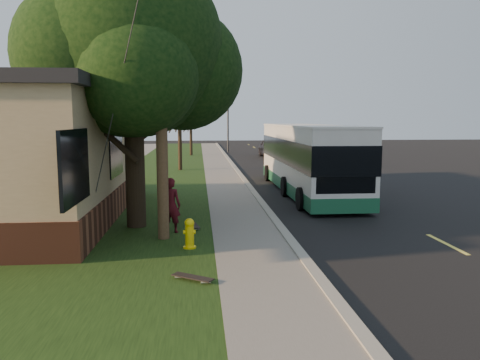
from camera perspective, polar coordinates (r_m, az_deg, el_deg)
name	(u,v)px	position (r m, az deg, el deg)	size (l,w,h in m)	color
ground	(294,248)	(11.91, 6.59, -8.25)	(120.00, 120.00, 0.00)	black
road	(335,188)	(22.39, 11.47, -0.95)	(8.00, 80.00, 0.01)	black
curb	(250,188)	(21.59, 1.24, -0.96)	(0.25, 80.00, 0.12)	gray
sidewalk	(229,189)	(21.50, -1.41, -1.05)	(2.00, 80.00, 0.08)	slate
grass_verge	(152,190)	(21.57, -10.73, -1.17)	(5.00, 80.00, 0.07)	black
fire_hydrant	(189,233)	(11.57, -6.18, -6.50)	(0.32, 0.32, 0.74)	yellow
utility_pole	(160,62)	(12.34, -9.75, 13.95)	(2.86, 3.21, 9.07)	#473321
leafy_tree	(133,50)	(14.13, -12.87, 15.22)	(6.30, 6.00, 7.80)	black
bare_tree_near	(180,136)	(29.27, -7.35, 5.29)	(1.38, 1.21, 4.31)	black
bare_tree_far	(191,133)	(41.25, -6.00, 5.71)	(1.38, 1.21, 4.03)	black
traffic_signal	(228,120)	(45.32, -1.48, 7.37)	(0.18, 0.22, 5.50)	#2D2D30
transit_bus	(307,157)	(20.59, 8.22, 2.81)	(2.52, 10.94, 2.96)	silver
skateboarder	(171,205)	(13.12, -8.45, -3.05)	(0.56, 0.37, 1.54)	#460E15
skateboard_main	(194,226)	(13.75, -5.58, -5.56)	(0.35, 0.83, 0.08)	black
skateboard_spare	(193,277)	(9.39, -5.80, -11.74)	(0.86, 0.68, 0.08)	black
dumpster	(30,184)	(19.96, -24.21, -0.47)	(1.80, 1.63, 1.30)	#13321B
distant_car	(273,148)	(39.66, 4.07, 3.96)	(1.94, 4.82, 1.64)	black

